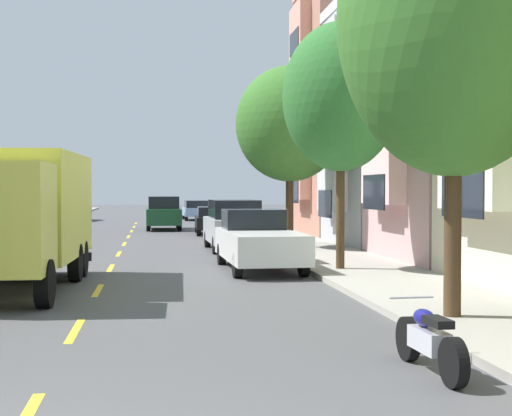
{
  "coord_description": "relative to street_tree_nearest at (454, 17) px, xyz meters",
  "views": [
    {
      "loc": [
        1.32,
        -5.71,
        2.33
      ],
      "look_at": [
        5.01,
        21.96,
        1.65
      ],
      "focal_mm": 53.13,
      "sensor_mm": 36.0,
      "label": 1
    }
  ],
  "objects": [
    {
      "name": "sidewalk_right",
      "position": [
        0.7,
        21.25,
        -5.21
      ],
      "size": [
        3.2,
        120.0,
        0.14
      ],
      "primitive_type": "cube",
      "color": "#A39E93",
      "rests_on": "ground_plane"
    },
    {
      "name": "parked_wagon_sky",
      "position": [
        -2.04,
        45.22,
        -4.48
      ],
      "size": [
        1.92,
        4.74,
        1.5
      ],
      "color": "#7A9EC6",
      "rests_on": "ground_plane"
    },
    {
      "name": "parked_sedan_black",
      "position": [
        -2.1,
        26.75,
        -4.53
      ],
      "size": [
        1.92,
        4.55,
        1.43
      ],
      "color": "black",
      "rests_on": "ground_plane"
    },
    {
      "name": "parked_pickup_white",
      "position": [
        -2.11,
        9.27,
        -4.45
      ],
      "size": [
        2.15,
        5.36,
        1.73
      ],
      "color": "silver",
      "rests_on": "ground_plane"
    },
    {
      "name": "townhouse_fifth_terracotta",
      "position": [
        8.4,
        24.44,
        0.89
      ],
      "size": [
        13.01,
        6.7,
        12.75
      ],
      "color": "#B27560",
      "rests_on": "ground_plane"
    },
    {
      "name": "parked_motorcycle",
      "position": [
        -1.65,
        -3.3,
        -4.87
      ],
      "size": [
        0.62,
        2.05,
        0.9
      ],
      "color": "black",
      "rests_on": "ground_plane"
    },
    {
      "name": "parked_suv_silver",
      "position": [
        -2.1,
        16.32,
        -4.29
      ],
      "size": [
        2.06,
        4.84,
        1.93
      ],
      "color": "#B2B5BA",
      "rests_on": "ground_plane"
    },
    {
      "name": "townhouse_fourth_dove_grey",
      "position": [
        8.16,
        17.54,
        -0.4
      ],
      "size": [
        12.53,
        6.7,
        10.16
      ],
      "color": "#A8A8AD",
      "rests_on": "ground_plane"
    },
    {
      "name": "moving_forest_sedan",
      "position": [
        -4.6,
        31.62,
        -4.29
      ],
      "size": [
        1.95,
        4.8,
        1.93
      ],
      "color": "#194C28",
      "rests_on": "ground_plane"
    },
    {
      "name": "street_tree_nearest",
      "position": [
        0.0,
        0.0,
        0.0
      ],
      "size": [
        4.01,
        4.01,
        7.9
      ],
      "color": "#47331E",
      "rests_on": "sidewalk_right"
    },
    {
      "name": "street_tree_second",
      "position": [
        0.0,
        7.98,
        -0.4
      ],
      "size": [
        3.23,
        3.23,
        6.82
      ],
      "color": "#47331E",
      "rests_on": "sidewalk_right"
    },
    {
      "name": "parked_sedan_teal",
      "position": [
        -10.9,
        25.0,
        -4.53
      ],
      "size": [
        1.9,
        4.54,
        1.43
      ],
      "color": "#195B60",
      "rests_on": "ground_plane"
    },
    {
      "name": "ground_plane",
      "position": [
        -6.4,
        23.25,
        -5.28
      ],
      "size": [
        160.0,
        160.0,
        0.0
      ],
      "primitive_type": "plane",
      "color": "#4C4C4F"
    },
    {
      "name": "parked_sedan_navy",
      "position": [
        -10.89,
        45.4,
        -4.53
      ],
      "size": [
        1.82,
        4.51,
        1.43
      ],
      "color": "navy",
      "rests_on": "ground_plane"
    },
    {
      "name": "street_tree_third",
      "position": [
        0.0,
        15.96,
        -0.46
      ],
      "size": [
        4.13,
        4.13,
        6.89
      ],
      "color": "#47331E",
      "rests_on": "sidewalk_right"
    },
    {
      "name": "lane_centerline_dashes",
      "position": [
        -6.4,
        17.75,
        -5.28
      ],
      "size": [
        0.14,
        47.2,
        0.01
      ],
      "color": "yellow",
      "rests_on": "ground_plane"
    },
    {
      "name": "delivery_box_truck",
      "position": [
        -8.19,
        5.82,
        -3.44
      ],
      "size": [
        2.64,
        7.59,
        3.21
      ],
      "color": "#D8D84C",
      "rests_on": "ground_plane"
    }
  ]
}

